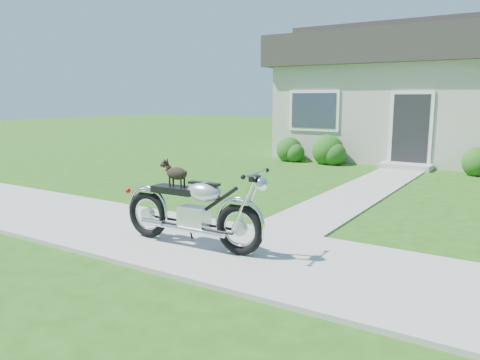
% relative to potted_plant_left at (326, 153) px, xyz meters
% --- Properties ---
extents(ground, '(80.00, 80.00, 0.00)m').
position_rel_potted_plant_left_xyz_m(ground, '(3.87, -8.55, -0.33)').
color(ground, '#235114').
rests_on(ground, ground).
extents(sidewalk, '(24.00, 2.20, 0.04)m').
position_rel_potted_plant_left_xyz_m(sidewalk, '(3.87, -8.55, -0.31)').
color(sidewalk, '#9E9B93').
rests_on(sidewalk, ground).
extents(walkway, '(1.20, 8.00, 0.03)m').
position_rel_potted_plant_left_xyz_m(walkway, '(2.37, -3.55, -0.31)').
color(walkway, '#9E9B93').
rests_on(walkway, ground).
extents(shrub_row, '(10.20, 1.05, 1.05)m').
position_rel_potted_plant_left_xyz_m(shrub_row, '(4.16, -0.05, 0.08)').
color(shrub_row, '#205115').
rests_on(shrub_row, ground).
extents(potted_plant_left, '(0.73, 0.76, 0.65)m').
position_rel_potted_plant_left_xyz_m(potted_plant_left, '(0.00, 0.00, 0.00)').
color(potted_plant_left, '#2B5E18').
rests_on(potted_plant_left, ground).
extents(motorcycle_with_dog, '(2.22, 0.60, 1.12)m').
position_rel_potted_plant_left_xyz_m(motorcycle_with_dog, '(1.69, -8.77, 0.21)').
color(motorcycle_with_dog, black).
rests_on(motorcycle_with_dog, sidewalk).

